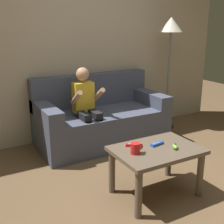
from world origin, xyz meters
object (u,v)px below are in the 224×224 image
at_px(person_seated_on_couch, 86,105).
at_px(couch, 100,120).
at_px(coffee_table, 156,157).
at_px(game_remote_red_far_corner, 134,145).
at_px(nunchuk_lime, 175,146).
at_px(game_remote_blue_near_edge, 157,144).
at_px(coffee_mug, 136,148).
at_px(floor_lamp, 171,33).

bearing_deg(person_seated_on_couch, couch, 33.65).
height_order(coffee_table, game_remote_red_far_corner, game_remote_red_far_corner).
bearing_deg(nunchuk_lime, game_remote_blue_near_edge, 123.22).
bearing_deg(coffee_mug, coffee_table, -0.19).
relative_size(person_seated_on_couch, floor_lamp, 0.64).
bearing_deg(person_seated_on_couch, game_remote_red_far_corner, -91.00).
height_order(couch, person_seated_on_couch, person_seated_on_couch).
bearing_deg(game_remote_blue_near_edge, coffee_table, -130.53).
relative_size(person_seated_on_couch, game_remote_red_far_corner, 7.67).
relative_size(nunchuk_lime, game_remote_red_far_corner, 0.75).
relative_size(person_seated_on_couch, coffee_table, 1.33).
bearing_deg(nunchuk_lime, person_seated_on_couch, 102.30).
distance_m(game_remote_blue_near_edge, coffee_mug, 0.28).
xyz_separation_m(person_seated_on_couch, coffee_mug, (-0.08, -1.18, -0.08)).
bearing_deg(floor_lamp, nunchuk_lime, -127.03).
bearing_deg(couch, nunchuk_lime, -89.82).
distance_m(coffee_mug, floor_lamp, 2.23).
height_order(nunchuk_lime, floor_lamp, floor_lamp).
distance_m(nunchuk_lime, floor_lamp, 2.08).
bearing_deg(floor_lamp, game_remote_blue_near_edge, -131.90).
distance_m(coffee_table, nunchuk_lime, 0.19).
bearing_deg(person_seated_on_couch, nunchuk_lime, -77.70).
bearing_deg(game_remote_blue_near_edge, game_remote_red_far_corner, 159.57).
bearing_deg(game_remote_red_far_corner, couch, 76.77).
relative_size(nunchuk_lime, floor_lamp, 0.06).
bearing_deg(game_remote_red_far_corner, floor_lamp, 42.02).
bearing_deg(game_remote_blue_near_edge, floor_lamp, 48.10).
distance_m(person_seated_on_couch, game_remote_red_far_corner, 1.06).
height_order(coffee_table, nunchuk_lime, nunchuk_lime).
bearing_deg(person_seated_on_couch, coffee_mug, -94.08).
xyz_separation_m(coffee_table, floor_lamp, (1.27, 1.42, 1.01)).
bearing_deg(couch, coffee_mug, -104.63).
bearing_deg(game_remote_red_far_corner, nunchuk_lime, -35.98).
bearing_deg(coffee_table, coffee_mug, 179.81).
relative_size(couch, person_seated_on_couch, 1.61).
xyz_separation_m(game_remote_blue_near_edge, nunchuk_lime, (0.09, -0.14, 0.01)).
distance_m(couch, coffee_mug, 1.42).
relative_size(game_remote_blue_near_edge, game_remote_red_far_corner, 1.09).
height_order(person_seated_on_couch, game_remote_blue_near_edge, person_seated_on_couch).
relative_size(nunchuk_lime, coffee_mug, 0.85).
distance_m(couch, game_remote_red_far_corner, 1.28).
distance_m(couch, floor_lamp, 1.56).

